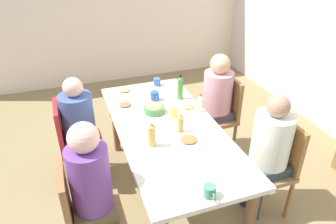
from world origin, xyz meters
name	(u,v)px	position (x,y,z in m)	size (l,w,h in m)	color
ground_plane	(168,192)	(0.00, 0.00, 0.00)	(6.98, 6.98, 0.00)	olive
wall_left	(106,3)	(-2.97, 0.00, 1.30)	(0.12, 4.82, 2.60)	beige
dining_table	(168,135)	(0.00, 0.00, 0.68)	(1.92, 0.87, 0.77)	beige
chair_0	(222,112)	(-0.48, 0.81, 0.51)	(0.40, 0.40, 0.90)	#946242
person_0	(216,96)	(-0.48, 0.72, 0.72)	(0.31, 0.31, 1.19)	#3F473D
chair_1	(73,139)	(-0.48, -0.81, 0.51)	(0.40, 0.40, 0.90)	#B73419
person_1	(80,122)	(-0.48, -0.72, 0.69)	(0.31, 0.31, 1.15)	#273050
chair_2	(84,211)	(0.48, -0.81, 0.51)	(0.40, 0.40, 0.90)	olive
person_2	(93,185)	(0.48, -0.72, 0.74)	(0.30, 0.30, 1.24)	brown
chair_3	(274,163)	(0.48, 0.81, 0.51)	(0.40, 0.40, 0.90)	olive
person_3	(269,146)	(0.48, 0.72, 0.71)	(0.32, 0.32, 1.19)	#28344F
plate_0	(188,108)	(-0.24, 0.29, 0.79)	(0.20, 0.20, 0.04)	white
plate_1	(125,106)	(-0.48, -0.28, 0.79)	(0.21, 0.21, 0.04)	white
plate_2	(189,141)	(0.28, 0.08, 0.79)	(0.25, 0.25, 0.04)	silver
plate_3	(124,91)	(-0.80, -0.21, 0.79)	(0.22, 0.22, 0.04)	white
bowl_0	(154,108)	(-0.28, -0.04, 0.81)	(0.19, 0.19, 0.09)	#4E834D
cup_0	(210,191)	(0.88, -0.02, 0.81)	(0.12, 0.08, 0.08)	#418266
cup_1	(174,112)	(-0.14, 0.11, 0.82)	(0.11, 0.07, 0.09)	#ECCF4D
cup_2	(155,96)	(-0.53, 0.04, 0.82)	(0.13, 0.09, 0.09)	#2F519F
cup_3	(157,82)	(-0.85, 0.17, 0.81)	(0.12, 0.08, 0.08)	#3C5AA4
bottle_0	(180,123)	(0.11, 0.07, 0.86)	(0.05, 0.05, 0.19)	tan
bottle_1	(180,88)	(-0.47, 0.29, 0.90)	(0.06, 0.06, 0.26)	#48853A
bottle_2	(200,103)	(-0.16, 0.38, 0.86)	(0.05, 0.05, 0.18)	silver
bottle_3	(152,135)	(0.22, -0.21, 0.88)	(0.06, 0.06, 0.22)	tan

